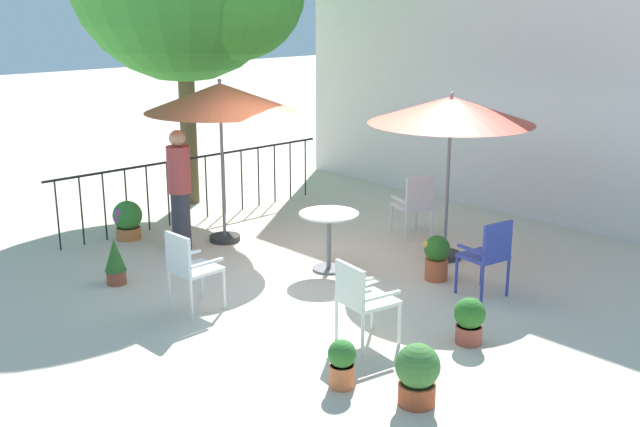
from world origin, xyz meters
TOP-DOWN VIEW (x-y plane):
  - ground_plane at (0.00, 0.00)m, footprint 60.00×60.00m
  - villa_facade at (0.00, 4.03)m, footprint 9.01×0.30m
  - terrace_railing at (-3.07, 0.00)m, footprint 0.03×4.96m
  - patio_umbrella_0 at (0.80, 1.34)m, footprint 2.15×2.15m
  - patio_umbrella_1 at (-1.86, -0.37)m, footprint 2.10×2.10m
  - cafe_table_0 at (0.07, -0.12)m, footprint 0.76×0.76m
  - patio_chair_0 at (1.90, -1.43)m, footprint 0.56×0.57m
  - patio_chair_1 at (2.01, 0.58)m, footprint 0.51×0.53m
  - patio_chair_2 at (-0.11, 1.79)m, footprint 0.63×0.61m
  - patio_chair_3 at (-0.00, -2.19)m, footprint 0.47×0.49m
  - potted_plant_0 at (-1.35, -2.38)m, footprint 0.26×0.26m
  - potted_plant_1 at (2.39, -2.19)m, footprint 0.26×0.26m
  - potted_plant_2 at (-2.90, -1.34)m, footprint 0.43×0.44m
  - potted_plant_3 at (3.05, -1.93)m, footprint 0.39×0.39m
  - potted_plant_4 at (2.63, -0.61)m, footprint 0.32×0.32m
  - potted_plant_5 at (1.24, 0.60)m, footprint 0.32×0.32m
  - standing_person at (-1.95, -1.03)m, footprint 0.39×0.39m

SIDE VIEW (x-z plane):
  - ground_plane at x=0.00m, z-range 0.00..0.00m
  - potted_plant_1 at x=2.39m, z-range 0.01..0.46m
  - potted_plant_4 at x=2.63m, z-range 0.01..0.50m
  - potted_plant_3 at x=3.05m, z-range 0.01..0.57m
  - potted_plant_2 at x=-2.90m, z-range 0.01..0.58m
  - potted_plant_0 at x=-1.35m, z-range 0.01..0.59m
  - potted_plant_5 at x=1.24m, z-range 0.02..0.59m
  - patio_chair_0 at x=1.90m, z-range 0.08..0.95m
  - patio_chair_2 at x=-0.11m, z-range 0.06..1.00m
  - cafe_table_0 at x=0.07m, z-range 0.15..0.92m
  - patio_chair_3 at x=0.00m, z-range 0.08..1.00m
  - patio_chair_1 at x=2.01m, z-range 0.08..1.01m
  - terrace_railing at x=-3.07m, z-range 0.17..1.19m
  - standing_person at x=-1.95m, z-range 0.03..1.71m
  - patio_umbrella_0 at x=0.80m, z-range 0.87..3.11m
  - patio_umbrella_1 at x=-1.86m, z-range 0.89..3.22m
  - villa_facade at x=0.00m, z-range 0.00..4.88m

